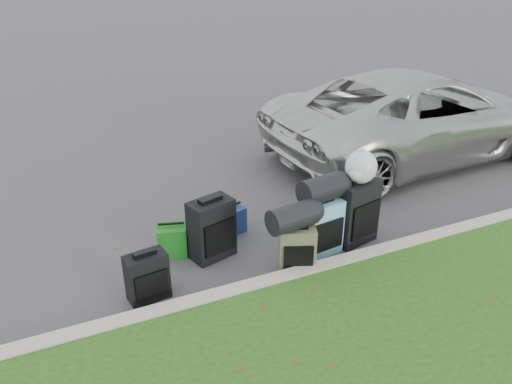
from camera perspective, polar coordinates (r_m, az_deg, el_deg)
name	(u,v)px	position (r m, az deg, el deg)	size (l,w,h in m)	color
ground	(270,236)	(6.34, 1.57, -5.03)	(120.00, 120.00, 0.00)	#383535
curb	(309,273)	(5.56, 6.09, -9.24)	(120.00, 0.18, 0.15)	#9E937F
suv	(418,115)	(8.95, 18.04, 8.40)	(2.43, 5.28, 1.47)	#B7B7B2
suitcase_small_black	(147,277)	(5.28, -12.33, -9.45)	(0.42, 0.23, 0.52)	black
suitcase_large_black_left	(212,229)	(5.79, -5.10, -4.23)	(0.50, 0.30, 0.72)	black
suitcase_olive	(297,249)	(5.59, 4.71, -6.54)	(0.40, 0.25, 0.55)	#44462D
suitcase_teal	(321,227)	(5.91, 7.44, -4.00)	(0.47, 0.28, 0.67)	teal
suitcase_large_black_right	(355,212)	(6.17, 11.24, -2.22)	(0.54, 0.32, 0.81)	black
tote_green	(172,240)	(5.97, -9.54, -5.49)	(0.33, 0.26, 0.38)	#156217
tote_navy	(231,220)	(6.35, -2.83, -3.21)	(0.32, 0.25, 0.34)	navy
duffel_left	(293,217)	(5.35, 4.20, -2.90)	(0.29, 0.29, 0.54)	black
duffel_right	(322,189)	(5.70, 7.58, 0.36)	(0.30, 0.30, 0.54)	black
trash_bag	(361,167)	(5.91, 11.93, 2.81)	(0.38, 0.38, 0.38)	silver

